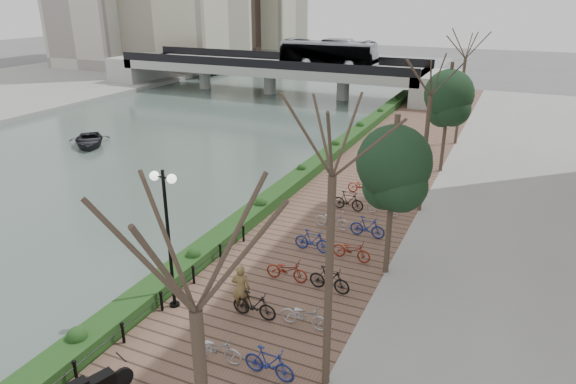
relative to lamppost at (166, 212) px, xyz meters
The scene contains 11 objects.
ground 5.68m from the lamppost, 115.33° to the right, with size 220.00×220.00×0.00m, color #59595B.
river_water 27.55m from the lamppost, 127.63° to the left, with size 30.00×130.00×0.02m, color #43544F.
promenade 14.80m from the lamppost, 80.42° to the left, with size 8.00×75.00×0.50m, color brown.
hedge 16.94m from the lamppost, 93.55° to the left, with size 1.10×56.00×0.60m, color #193E16.
chain_fence 3.67m from the lamppost, 98.96° to the right, with size 0.10×14.10×0.70m.
lamppost is the anchor object (origin of this frame).
pedestrian 3.74m from the lamppost, 16.92° to the left, with size 0.67×0.44×1.83m, color brown.
bicycle_parking 7.76m from the lamppost, 56.79° to the left, with size 2.40×17.32×1.00m.
street_trees 11.24m from the lamppost, 55.42° to the left, with size 3.20×37.12×6.80m.
bridge 44.25m from the lamppost, 110.03° to the left, with size 36.00×10.77×6.50m.
boat 25.44m from the lamppost, 141.04° to the left, with size 3.14×4.40×0.91m, color black.
Camera 1 is at (11.93, -9.34, 11.11)m, focal length 32.00 mm.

